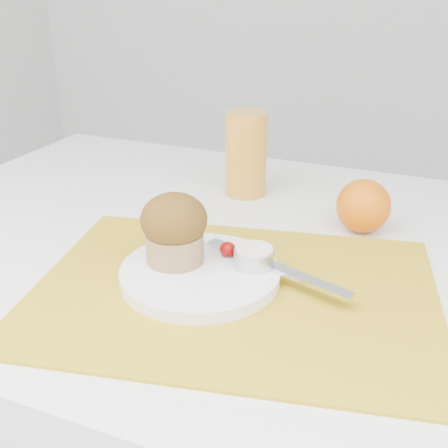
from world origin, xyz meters
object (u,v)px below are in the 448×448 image
at_px(plate, 200,274).
at_px(orange, 363,206).
at_px(muffin, 174,228).
at_px(table, 243,432).
at_px(juice_glass, 246,154).

relative_size(plate, orange, 2.50).
distance_m(orange, muffin, 0.31).
xyz_separation_m(plate, muffin, (-0.04, 0.01, 0.06)).
xyz_separation_m(table, juice_glass, (-0.07, 0.19, 0.45)).
relative_size(table, muffin, 12.82).
relative_size(juice_glass, muffin, 1.59).
bearing_deg(orange, table, -143.66).
distance_m(plate, orange, 0.29).
bearing_deg(muffin, plate, -10.58).
bearing_deg(orange, juice_glass, 160.60).
xyz_separation_m(table, muffin, (-0.05, -0.12, 0.44)).
distance_m(plate, muffin, 0.07).
height_order(table, muffin, muffin).
relative_size(plate, juice_glass, 1.40).
height_order(orange, muffin, muffin).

